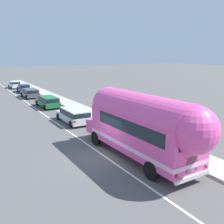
{
  "coord_description": "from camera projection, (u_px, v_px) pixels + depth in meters",
  "views": [
    {
      "loc": [
        -7.31,
        -13.22,
        6.3
      ],
      "look_at": [
        1.94,
        2.31,
        2.25
      ],
      "focal_mm": 40.24,
      "sensor_mm": 36.0,
      "label": 1
    }
  ],
  "objects": [
    {
      "name": "car_second",
      "position": [
        48.0,
        101.0,
        31.36
      ],
      "size": [
        2.02,
        4.79,
        1.37
      ],
      "color": "#196633",
      "rests_on": "ground"
    },
    {
      "name": "car_fourth",
      "position": [
        24.0,
        88.0,
        44.46
      ],
      "size": [
        1.96,
        4.39,
        1.37
      ],
      "color": "navy",
      "rests_on": "ground"
    },
    {
      "name": "ground_plane",
      "position": [
        105.0,
        156.0,
        16.11
      ],
      "size": [
        300.0,
        300.0,
        0.0
      ],
      "primitive_type": "plane",
      "color": "#565454"
    },
    {
      "name": "sidewalk_slab",
      "position": [
        97.0,
        116.0,
        26.77
      ],
      "size": [
        2.32,
        90.0,
        0.15
      ],
      "primitive_type": "cube",
      "color": "#ADA89E",
      "rests_on": "ground"
    },
    {
      "name": "car_fifth",
      "position": [
        15.0,
        85.0,
        50.02
      ],
      "size": [
        2.0,
        4.29,
        1.37
      ],
      "color": "white",
      "rests_on": "ground"
    },
    {
      "name": "painted_bus",
      "position": [
        144.0,
        125.0,
        14.95
      ],
      "size": [
        2.68,
        10.68,
        4.12
      ],
      "color": "#EA4C9E",
      "rests_on": "ground"
    },
    {
      "name": "lane_markings",
      "position": [
        63.0,
        116.0,
        26.96
      ],
      "size": [
        3.57,
        80.0,
        0.01
      ],
      "color": "silver",
      "rests_on": "ground"
    },
    {
      "name": "car_lead",
      "position": [
        74.0,
        115.0,
        24.07
      ],
      "size": [
        1.99,
        4.83,
        1.37
      ],
      "color": "silver",
      "rests_on": "ground"
    },
    {
      "name": "car_third",
      "position": [
        30.0,
        92.0,
        38.71
      ],
      "size": [
        2.08,
        4.76,
        1.37
      ],
      "color": "#474C51",
      "rests_on": "ground"
    }
  ]
}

